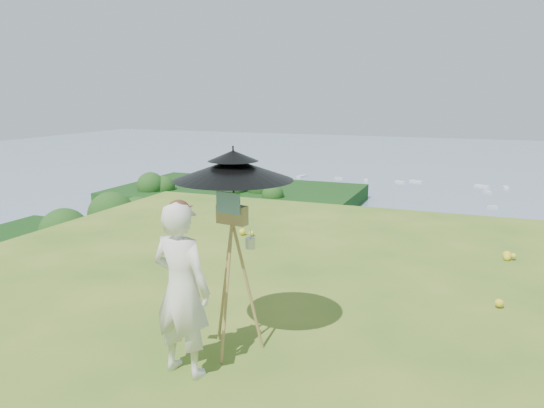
% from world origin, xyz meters
% --- Properties ---
extents(ground, '(14.00, 14.00, 0.00)m').
position_xyz_m(ground, '(0.00, 0.00, 0.00)').
color(ground, '#3A6B1E').
rests_on(ground, ground).
extents(shoreline_tier, '(170.00, 28.00, 8.00)m').
position_xyz_m(shoreline_tier, '(0.00, 75.00, -36.00)').
color(shoreline_tier, slate).
rests_on(shoreline_tier, bay_water).
extents(bay_water, '(700.00, 700.00, 0.00)m').
position_xyz_m(bay_water, '(0.00, 240.00, -34.00)').
color(bay_water, '#758AA8').
rests_on(bay_water, ground).
extents(peninsula, '(90.00, 60.00, 12.00)m').
position_xyz_m(peninsula, '(-75.00, 155.00, -29.00)').
color(peninsula, '#11340E').
rests_on(peninsula, bay_water).
extents(slope_trees, '(110.00, 50.00, 6.00)m').
position_xyz_m(slope_trees, '(0.00, 35.00, -15.00)').
color(slope_trees, '#1D4615').
rests_on(slope_trees, forest_slope).
extents(harbor_town, '(110.00, 22.00, 5.00)m').
position_xyz_m(harbor_town, '(0.00, 75.00, -29.50)').
color(harbor_town, silver).
rests_on(harbor_town, shoreline_tier).
extents(moored_boats, '(140.00, 140.00, 0.70)m').
position_xyz_m(moored_boats, '(-12.50, 161.00, -33.65)').
color(moored_boats, silver).
rests_on(moored_boats, bay_water).
extents(wildflowers, '(10.00, 10.50, 0.12)m').
position_xyz_m(wildflowers, '(0.00, 0.25, 0.06)').
color(wildflowers, yellow).
rests_on(wildflowers, ground).
extents(painter, '(0.64, 0.46, 1.62)m').
position_xyz_m(painter, '(-1.77, -0.89, 0.81)').
color(painter, silver).
rests_on(painter, ground).
extents(field_easel, '(0.71, 0.71, 1.62)m').
position_xyz_m(field_easel, '(-1.52, -0.33, 0.81)').
color(field_easel, '#9F7843').
rests_on(field_easel, ground).
extents(sun_umbrella, '(1.46, 1.46, 0.71)m').
position_xyz_m(sun_umbrella, '(-1.52, -0.30, 1.69)').
color(sun_umbrella, black).
rests_on(sun_umbrella, field_easel).
extents(painter_cap, '(0.23, 0.26, 0.10)m').
position_xyz_m(painter_cap, '(-1.77, -0.89, 1.57)').
color(painter_cap, '#D0727B').
rests_on(painter_cap, painter).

